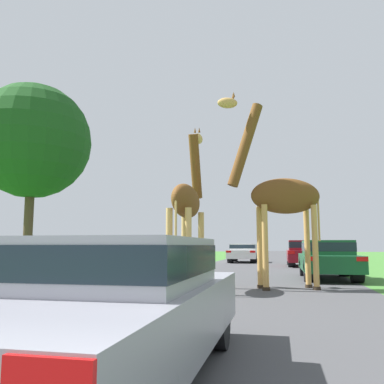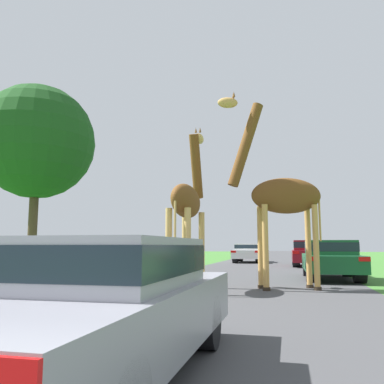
# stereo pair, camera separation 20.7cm
# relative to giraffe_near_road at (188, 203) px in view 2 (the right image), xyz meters

# --- Properties ---
(road) EXTENTS (6.89, 120.00, 0.00)m
(road) POSITION_rel_giraffe_near_road_xyz_m (1.28, 18.79, -2.26)
(road) COLOR #424244
(road) RESTS_ON ground
(giraffe_near_road) EXTENTS (0.73, 2.84, 4.70)m
(giraffe_near_road) POSITION_rel_giraffe_near_road_xyz_m (0.00, 0.00, 0.00)
(giraffe_near_road) COLOR tan
(giraffe_near_road) RESTS_ON ground
(giraffe_companion) EXTENTS (2.82, 1.24, 5.40)m
(giraffe_companion) POSITION_rel_giraffe_near_road_xyz_m (2.41, 0.72, 0.27)
(giraffe_companion) COLOR tan
(giraffe_companion) RESTS_ON ground
(car_lead_maroon) EXTENTS (1.85, 4.25, 1.22)m
(car_lead_maroon) POSITION_rel_giraffe_near_road_xyz_m (0.86, -7.12, -1.61)
(car_lead_maroon) COLOR gray
(car_lead_maroon) RESTS_ON ground
(car_queue_right) EXTENTS (1.90, 4.36, 1.44)m
(car_queue_right) POSITION_rel_giraffe_near_road_xyz_m (3.74, 13.38, -1.51)
(car_queue_right) COLOR maroon
(car_queue_right) RESTS_ON ground
(car_queue_left) EXTENTS (1.77, 4.57, 1.33)m
(car_queue_left) POSITION_rel_giraffe_near_road_xyz_m (4.00, 4.48, -1.54)
(car_queue_left) COLOR #144C28
(car_queue_left) RESTS_ON ground
(car_far_ahead) EXTENTS (1.89, 4.53, 1.27)m
(car_far_ahead) POSITION_rel_giraffe_near_road_xyz_m (-0.09, 18.04, -1.57)
(car_far_ahead) COLOR silver
(car_far_ahead) RESTS_ON ground
(tree_centre_back) EXTENTS (5.14, 5.14, 8.37)m
(tree_centre_back) POSITION_rel_giraffe_near_road_xyz_m (-8.32, 5.30, 3.51)
(tree_centre_back) COLOR #4C3828
(tree_centre_back) RESTS_ON ground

